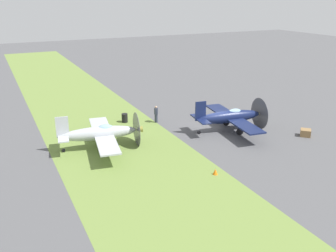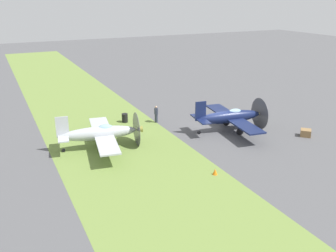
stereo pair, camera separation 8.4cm
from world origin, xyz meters
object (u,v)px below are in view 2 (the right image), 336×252
Objects in this scene: ground_crew_chief at (156,114)px; supply_crate at (306,133)px; fuel_drum at (125,118)px; runway_marker_cone at (215,172)px; airplane_lead at (231,117)px; airplane_wingman at (101,133)px.

ground_crew_chief is 14.30m from supply_crate.
fuel_drum reaches higher than supply_crate.
supply_crate is 11.95m from runway_marker_cone.
supply_crate is at bearing 103.88° from runway_marker_cone.
ground_crew_chief reaches higher than fuel_drum.
airplane_wingman is at bearing -87.89° from airplane_lead.
airplane_lead is 12.28m from airplane_wingman.
ground_crew_chief reaches higher than supply_crate.
ground_crew_chief is at bearing -131.65° from supply_crate.
fuel_drum is at bearing -128.96° from supply_crate.
runway_marker_cone is at bearing 45.03° from airplane_wingman.
ground_crew_chief is (-5.20, -5.34, -0.45)m from airplane_lead.
runway_marker_cone is at bearing 7.91° from fuel_drum.
runway_marker_cone is at bearing -76.12° from supply_crate.
supply_crate reaches higher than runway_marker_cone.
ground_crew_chief is at bearing 63.18° from fuel_drum.
airplane_wingman is 5.21× the size of ground_crew_chief.
airplane_wingman is 18.42m from supply_crate.
airplane_lead is 1.02× the size of airplane_wingman.
airplane_wingman is 10.30m from runway_marker_cone.
supply_crate is (10.93, 13.52, -0.13)m from fuel_drum.
airplane_wingman reaches higher than supply_crate.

